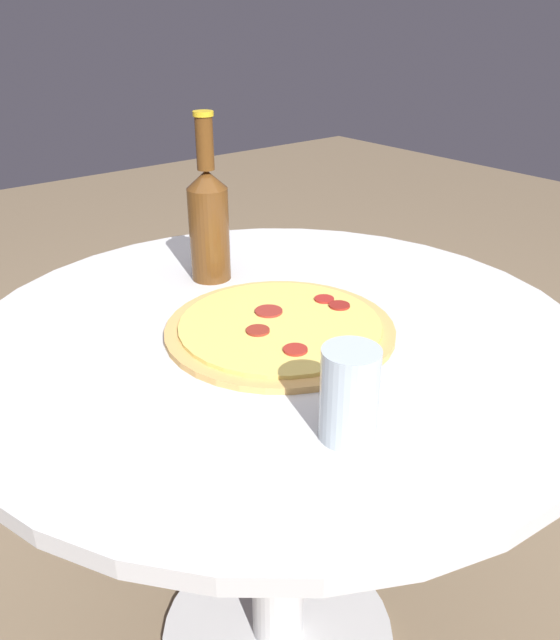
{
  "coord_description": "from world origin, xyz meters",
  "views": [
    {
      "loc": [
        -0.54,
        -0.67,
        1.16
      ],
      "look_at": [
        -0.01,
        -0.02,
        0.74
      ],
      "focal_mm": 35.0,
      "sensor_mm": 36.0,
      "label": 1
    }
  ],
  "objects": [
    {
      "name": "ground_plane",
      "position": [
        0.0,
        0.0,
        0.0
      ],
      "size": [
        8.0,
        8.0,
        0.0
      ],
      "primitive_type": "plane",
      "color": "#7A664C"
    },
    {
      "name": "table",
      "position": [
        0.0,
        0.0,
        0.55
      ],
      "size": [
        0.96,
        0.96,
        0.72
      ],
      "color": "silver",
      "rests_on": "ground_plane"
    },
    {
      "name": "pizza",
      "position": [
        -0.01,
        -0.02,
        0.73
      ],
      "size": [
        0.35,
        0.35,
        0.02
      ],
      "color": "tan",
      "rests_on": "table"
    },
    {
      "name": "beer_bottle",
      "position": [
        0.03,
        0.23,
        0.83
      ],
      "size": [
        0.07,
        0.07,
        0.29
      ],
      "color": "#563314",
      "rests_on": "table"
    },
    {
      "name": "drinking_glass",
      "position": [
        -0.11,
        -0.27,
        0.78
      ],
      "size": [
        0.07,
        0.07,
        0.11
      ],
      "color": "#ADBCC6",
      "rests_on": "table"
    }
  ]
}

